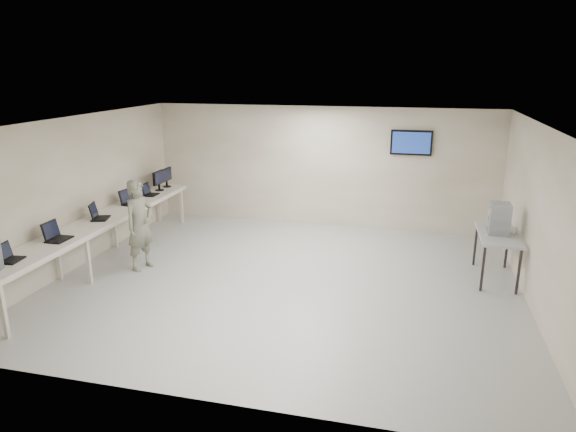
# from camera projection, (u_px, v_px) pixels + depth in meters

# --- Properties ---
(room) EXTENTS (8.01, 7.01, 2.81)m
(room) POSITION_uv_depth(u_px,v_px,m) (288.00, 204.00, 8.74)
(room) COLOR #9C9C96
(room) RESTS_ON ground
(workbench) EXTENTS (0.76, 6.00, 0.90)m
(workbench) POSITION_uv_depth(u_px,v_px,m) (101.00, 223.00, 9.68)
(workbench) COLOR beige
(workbench) RESTS_ON ground
(laptop_0) EXTENTS (0.32, 0.37, 0.26)m
(laptop_0) POSITION_uv_depth(u_px,v_px,m) (8.00, 256.00, 7.57)
(laptop_0) COLOR black
(laptop_0) RESTS_ON workbench
(laptop_1) EXTENTS (0.33, 0.40, 0.31)m
(laptop_1) POSITION_uv_depth(u_px,v_px,m) (55.00, 235.00, 8.48)
(laptop_1) COLOR black
(laptop_1) RESTS_ON workbench
(laptop_2) EXTENTS (0.42, 0.45, 0.30)m
(laptop_2) POSITION_uv_depth(u_px,v_px,m) (98.00, 215.00, 9.65)
(laptop_2) COLOR black
(laptop_2) RESTS_ON workbench
(laptop_3) EXTENTS (0.39, 0.44, 0.31)m
(laptop_3) POSITION_uv_depth(u_px,v_px,m) (130.00, 200.00, 10.68)
(laptop_3) COLOR black
(laptop_3) RESTS_ON workbench
(laptop_4) EXTENTS (0.29, 0.35, 0.27)m
(laptop_4) POSITION_uv_depth(u_px,v_px,m) (149.00, 192.00, 11.42)
(laptop_4) COLOR black
(laptop_4) RESTS_ON workbench
(monitor_near) EXTENTS (0.21, 0.46, 0.46)m
(monitor_near) POSITION_uv_depth(u_px,v_px,m) (159.00, 179.00, 11.80)
(monitor_near) COLOR black
(monitor_near) RESTS_ON workbench
(monitor_far) EXTENTS (0.20, 0.45, 0.45)m
(monitor_far) POSITION_uv_depth(u_px,v_px,m) (166.00, 176.00, 12.15)
(monitor_far) COLOR black
(monitor_far) RESTS_ON workbench
(soldier) EXTENTS (0.57, 0.71, 1.70)m
(soldier) POSITION_uv_depth(u_px,v_px,m) (140.00, 225.00, 9.46)
(soldier) COLOR #5C6047
(soldier) RESTS_ON ground
(side_table) EXTENTS (0.66, 1.42, 0.85)m
(side_table) POSITION_uv_depth(u_px,v_px,m) (498.00, 237.00, 9.00)
(side_table) COLOR #A0A0A0
(side_table) RESTS_ON ground
(storage_bins) EXTENTS (0.34, 0.38, 0.55)m
(storage_bins) POSITION_uv_depth(u_px,v_px,m) (499.00, 218.00, 8.90)
(storage_bins) COLOR #98A0A7
(storage_bins) RESTS_ON side_table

